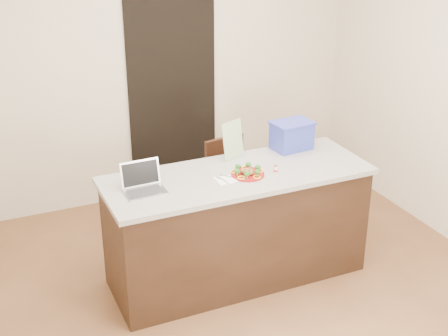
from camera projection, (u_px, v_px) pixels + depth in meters
name	position (u px, v px, depth m)	size (l,w,h in m)	color
ground	(250.00, 291.00, 4.90)	(4.00, 4.00, 0.00)	brown
room_shell	(254.00, 93.00, 4.24)	(4.00, 4.00, 4.00)	white
doorway	(173.00, 98.00, 6.18)	(0.90, 0.02, 2.00)	black
island	(237.00, 226.00, 4.92)	(2.06, 0.76, 0.92)	black
plate	(248.00, 174.00, 4.69)	(0.25, 0.25, 0.02)	maroon
meatballs	(248.00, 171.00, 4.68)	(0.10, 0.10, 0.04)	brown
broccoli	(248.00, 169.00, 4.68)	(0.22, 0.20, 0.04)	#174713
pepper_rings	(248.00, 173.00, 4.69)	(0.24, 0.25, 0.01)	yellow
napkin	(226.00, 180.00, 4.62)	(0.14, 0.14, 0.01)	white
fork	(223.00, 179.00, 4.61)	(0.03, 0.14, 0.00)	#BCBBC0
knife	(230.00, 179.00, 4.61)	(0.08, 0.18, 0.01)	white
yogurt_bottle	(275.00, 170.00, 4.73)	(0.03, 0.03, 0.06)	beige
laptop	(143.00, 183.00, 4.45)	(0.29, 0.23, 0.21)	#AAACAF
leaflet	(233.00, 140.00, 4.95)	(0.21, 0.00, 0.31)	silver
blue_box	(292.00, 135.00, 5.14)	(0.35, 0.27, 0.24)	#2E39A7
chair	(229.00, 181.00, 5.56)	(0.47, 0.47, 0.90)	#351A10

